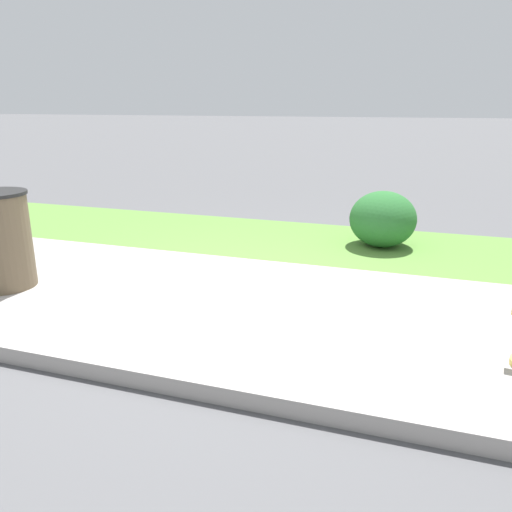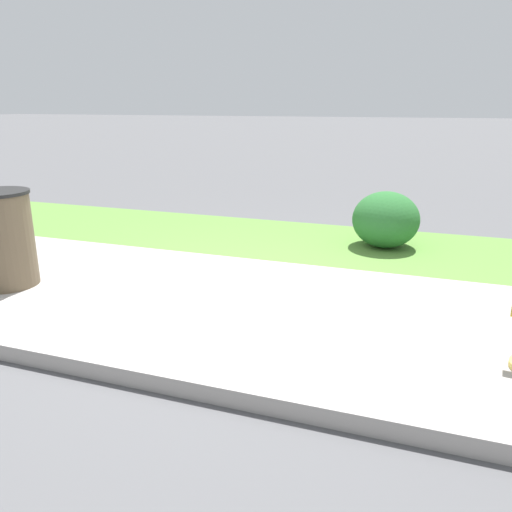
# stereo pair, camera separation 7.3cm
# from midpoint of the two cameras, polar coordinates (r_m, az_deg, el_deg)

# --- Properties ---
(ground_plane) EXTENTS (120.00, 120.00, 0.00)m
(ground_plane) POSITION_cam_midpoint_polar(r_m,az_deg,el_deg) (4.41, -4.17, -5.45)
(ground_plane) COLOR #515154
(sidewalk_pavement) EXTENTS (18.00, 2.56, 0.01)m
(sidewalk_pavement) POSITION_cam_midpoint_polar(r_m,az_deg,el_deg) (4.41, -4.18, -5.39)
(sidewalk_pavement) COLOR #9E9993
(sidewalk_pavement) RESTS_ON ground
(grass_verge) EXTENTS (18.00, 1.93, 0.01)m
(grass_verge) POSITION_cam_midpoint_polar(r_m,az_deg,el_deg) (6.43, 3.42, 1.91)
(grass_verge) COLOR #568438
(grass_verge) RESTS_ON ground
(street_curb) EXTENTS (18.00, 0.16, 0.12)m
(street_curb) POSITION_cam_midpoint_polar(r_m,az_deg,el_deg) (3.30, -13.41, -13.02)
(street_curb) COLOR #9E9993
(street_curb) RESTS_ON ground
(trash_bin) EXTENTS (0.57, 0.57, 0.92)m
(trash_bin) POSITION_cam_midpoint_polar(r_m,az_deg,el_deg) (5.23, -27.53, 1.58)
(trash_bin) COLOR brown
(trash_bin) RESTS_ON ground
(shrub_bush_far_verge) EXTENTS (0.80, 0.80, 0.68)m
(shrub_bush_far_verge) POSITION_cam_midpoint_polar(r_m,az_deg,el_deg) (6.23, 13.96, 4.11)
(shrub_bush_far_verge) COLOR #28662D
(shrub_bush_far_verge) RESTS_ON ground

